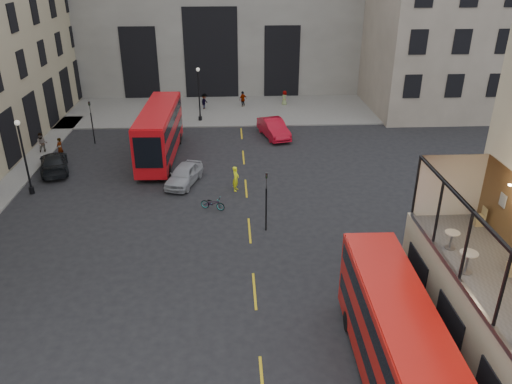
{
  "coord_description": "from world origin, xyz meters",
  "views": [
    {
      "loc": [
        -3.01,
        -14.24,
        15.22
      ],
      "look_at": [
        -1.65,
        11.15,
        3.0
      ],
      "focal_mm": 35.0,
      "sensor_mm": 36.0,
      "label": 1
    }
  ],
  "objects_px": {
    "cyclist": "(236,179)",
    "street_lamp_b": "(199,98)",
    "bus_far": "(159,131)",
    "traffic_light_far": "(91,117)",
    "pedestrian_b": "(205,102)",
    "car_c": "(54,163)",
    "bus_near": "(396,340)",
    "pedestrian_a": "(42,144)",
    "cafe_table_far": "(452,238)",
    "pedestrian_e": "(60,148)",
    "cafe_chair_d": "(479,219)",
    "bicycle": "(213,203)",
    "pedestrian_d": "(285,98)",
    "car_b": "(274,128)",
    "pedestrian_c": "(243,99)",
    "car_a": "(184,174)",
    "traffic_light_near": "(266,194)",
    "street_lamp_a": "(26,162)",
    "cafe_table_mid": "(468,259)"
  },
  "relations": [
    {
      "from": "pedestrian_c",
      "to": "cafe_table_mid",
      "type": "relative_size",
      "value": 2.13
    },
    {
      "from": "street_lamp_b",
      "to": "car_c",
      "type": "relative_size",
      "value": 1.09
    },
    {
      "from": "street_lamp_a",
      "to": "cyclist",
      "type": "distance_m",
      "value": 14.35
    },
    {
      "from": "bicycle",
      "to": "pedestrian_c",
      "type": "distance_m",
      "value": 23.98
    },
    {
      "from": "cafe_table_far",
      "to": "pedestrian_c",
      "type": "bearing_deg",
      "value": 101.19
    },
    {
      "from": "car_a",
      "to": "car_b",
      "type": "bearing_deg",
      "value": 70.97
    },
    {
      "from": "cafe_table_far",
      "to": "pedestrian_d",
      "type": "bearing_deg",
      "value": 94.07
    },
    {
      "from": "bus_near",
      "to": "pedestrian_a",
      "type": "relative_size",
      "value": 5.49
    },
    {
      "from": "bus_far",
      "to": "pedestrian_c",
      "type": "bearing_deg",
      "value": 63.87
    },
    {
      "from": "street_lamp_b",
      "to": "pedestrian_b",
      "type": "height_order",
      "value": "street_lamp_b"
    },
    {
      "from": "bus_far",
      "to": "pedestrian_a",
      "type": "distance_m",
      "value": 10.17
    },
    {
      "from": "cyclist",
      "to": "pedestrian_b",
      "type": "distance_m",
      "value": 20.51
    },
    {
      "from": "street_lamp_a",
      "to": "cafe_table_far",
      "type": "height_order",
      "value": "street_lamp_a"
    },
    {
      "from": "car_c",
      "to": "pedestrian_b",
      "type": "height_order",
      "value": "pedestrian_b"
    },
    {
      "from": "bus_far",
      "to": "cafe_table_mid",
      "type": "distance_m",
      "value": 27.72
    },
    {
      "from": "traffic_light_near",
      "to": "pedestrian_b",
      "type": "height_order",
      "value": "traffic_light_near"
    },
    {
      "from": "car_a",
      "to": "cafe_chair_d",
      "type": "bearing_deg",
      "value": -29.32
    },
    {
      "from": "car_c",
      "to": "cafe_table_far",
      "type": "height_order",
      "value": "cafe_table_far"
    },
    {
      "from": "traffic_light_far",
      "to": "cyclist",
      "type": "distance_m",
      "value": 16.07
    },
    {
      "from": "street_lamp_b",
      "to": "bus_far",
      "type": "distance_m",
      "value": 10.11
    },
    {
      "from": "street_lamp_b",
      "to": "pedestrian_b",
      "type": "xyz_separation_m",
      "value": [
        0.29,
        4.03,
        -1.52
      ]
    },
    {
      "from": "traffic_light_far",
      "to": "bus_near",
      "type": "height_order",
      "value": "bus_near"
    },
    {
      "from": "bus_near",
      "to": "pedestrian_a",
      "type": "height_order",
      "value": "bus_near"
    },
    {
      "from": "bus_near",
      "to": "pedestrian_e",
      "type": "xyz_separation_m",
      "value": [
        -19.93,
        25.06,
        -1.4
      ]
    },
    {
      "from": "traffic_light_far",
      "to": "pedestrian_b",
      "type": "xyz_separation_m",
      "value": [
        9.29,
        10.03,
        -1.55
      ]
    },
    {
      "from": "street_lamp_a",
      "to": "car_b",
      "type": "relative_size",
      "value": 1.07
    },
    {
      "from": "traffic_light_near",
      "to": "pedestrian_a",
      "type": "distance_m",
      "value": 22.42
    },
    {
      "from": "bus_near",
      "to": "cyclist",
      "type": "distance_m",
      "value": 18.92
    },
    {
      "from": "street_lamp_b",
      "to": "car_b",
      "type": "distance_m",
      "value": 8.68
    },
    {
      "from": "cafe_chair_d",
      "to": "pedestrian_a",
      "type": "bearing_deg",
      "value": 140.53
    },
    {
      "from": "bicycle",
      "to": "cafe_table_far",
      "type": "bearing_deg",
      "value": -120.74
    },
    {
      "from": "bus_far",
      "to": "cafe_chair_d",
      "type": "height_order",
      "value": "cafe_chair_d"
    },
    {
      "from": "bicycle",
      "to": "pedestrian_e",
      "type": "height_order",
      "value": "pedestrian_e"
    },
    {
      "from": "street_lamp_a",
      "to": "bus_far",
      "type": "bearing_deg",
      "value": 37.03
    },
    {
      "from": "traffic_light_near",
      "to": "cafe_table_mid",
      "type": "distance_m",
      "value": 13.39
    },
    {
      "from": "bicycle",
      "to": "car_c",
      "type": "bearing_deg",
      "value": 81.62
    },
    {
      "from": "car_c",
      "to": "cafe_table_mid",
      "type": "xyz_separation_m",
      "value": [
        22.12,
        -21.28,
        4.44
      ]
    },
    {
      "from": "cyclist",
      "to": "cafe_chair_d",
      "type": "relative_size",
      "value": 2.17
    },
    {
      "from": "bus_far",
      "to": "cyclist",
      "type": "distance_m",
      "value": 8.96
    },
    {
      "from": "cyclist",
      "to": "street_lamp_b",
      "type": "bearing_deg",
      "value": 27.28
    },
    {
      "from": "car_a",
      "to": "cafe_chair_d",
      "type": "xyz_separation_m",
      "value": [
        14.05,
        -15.01,
        4.13
      ]
    },
    {
      "from": "traffic_light_far",
      "to": "pedestrian_c",
      "type": "height_order",
      "value": "traffic_light_far"
    },
    {
      "from": "bicycle",
      "to": "cafe_table_mid",
      "type": "distance_m",
      "value": 17.97
    },
    {
      "from": "traffic_light_near",
      "to": "pedestrian_e",
      "type": "relative_size",
      "value": 2.25
    },
    {
      "from": "car_c",
      "to": "pedestrian_e",
      "type": "height_order",
      "value": "pedestrian_e"
    },
    {
      "from": "traffic_light_near",
      "to": "car_c",
      "type": "xyz_separation_m",
      "value": [
        -15.59,
        9.91,
        -1.72
      ]
    },
    {
      "from": "cafe_table_mid",
      "to": "car_a",
      "type": "bearing_deg",
      "value": 122.99
    },
    {
      "from": "street_lamp_a",
      "to": "pedestrian_a",
      "type": "distance_m",
      "value": 8.02
    },
    {
      "from": "bicycle",
      "to": "pedestrian_d",
      "type": "height_order",
      "value": "pedestrian_d"
    },
    {
      "from": "traffic_light_far",
      "to": "pedestrian_a",
      "type": "bearing_deg",
      "value": -148.03
    }
  ]
}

